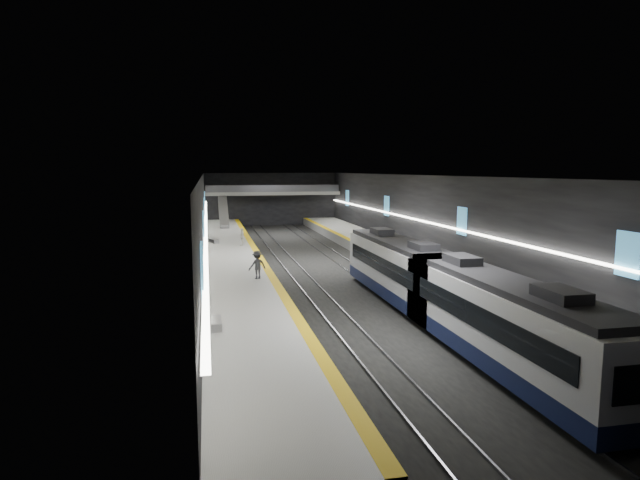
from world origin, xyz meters
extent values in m
plane|color=black|center=(0.00, 0.00, 0.00)|extent=(70.00, 70.00, 0.00)
cube|color=beige|center=(0.00, 0.00, 8.00)|extent=(20.00, 70.00, 0.04)
cube|color=black|center=(-10.00, 0.00, 4.00)|extent=(0.04, 70.00, 8.00)
cube|color=black|center=(10.00, 0.00, 4.00)|extent=(0.04, 70.00, 8.00)
cube|color=black|center=(0.00, 35.00, 4.00)|extent=(20.00, 0.04, 8.00)
cube|color=black|center=(0.00, -35.00, 4.00)|extent=(20.00, 0.04, 8.00)
cube|color=slate|center=(-7.50, 0.00, 0.50)|extent=(5.00, 70.00, 1.00)
cube|color=#B4B4AE|center=(-7.50, 0.00, 1.01)|extent=(5.00, 70.00, 0.02)
cube|color=yellow|center=(-5.30, 0.00, 1.02)|extent=(0.60, 70.00, 0.02)
cube|color=slate|center=(7.50, 0.00, 0.50)|extent=(5.00, 70.00, 1.00)
cube|color=#B4B4AE|center=(7.50, 0.00, 1.01)|extent=(5.00, 70.00, 0.02)
cube|color=yellow|center=(5.30, 0.00, 1.02)|extent=(0.60, 70.00, 0.02)
cube|color=gray|center=(-3.22, 0.00, 0.06)|extent=(0.08, 70.00, 0.12)
cube|color=gray|center=(-1.78, 0.00, 0.06)|extent=(0.08, 70.00, 0.12)
cube|color=gray|center=(1.78, 0.00, 0.06)|extent=(0.08, 70.00, 0.12)
cube|color=gray|center=(3.22, 0.00, 0.06)|extent=(0.08, 70.00, 0.12)
cube|color=#10183D|center=(2.50, -26.50, 0.75)|extent=(2.65, 15.00, 0.80)
cube|color=silver|center=(2.50, -26.50, 2.40)|extent=(2.65, 15.00, 2.50)
cube|color=black|center=(2.50, -26.50, 3.80)|extent=(2.44, 14.25, 0.30)
cube|color=black|center=(2.50, -26.50, 2.45)|extent=(2.69, 13.20, 1.00)
cube|color=#10183D|center=(2.50, -14.25, 0.75)|extent=(2.65, 15.00, 0.80)
cube|color=silver|center=(2.50, -14.25, 2.40)|extent=(2.65, 15.00, 2.50)
cube|color=black|center=(2.50, -14.25, 3.80)|extent=(2.44, 14.25, 0.30)
cube|color=black|center=(2.50, -14.25, 2.45)|extent=(2.69, 13.20, 1.00)
cube|color=black|center=(2.50, -21.77, 2.35)|extent=(1.85, 0.05, 1.20)
cube|color=#4398CB|center=(-9.92, -25.00, 4.50)|extent=(0.10, 1.50, 2.20)
cube|color=#4398CB|center=(-9.92, -8.00, 4.50)|extent=(0.10, 1.50, 2.20)
cube|color=#4398CB|center=(-9.92, 10.00, 4.50)|extent=(0.10, 1.50, 2.20)
cube|color=#4398CB|center=(-9.92, 27.00, 4.50)|extent=(0.10, 1.50, 2.20)
cube|color=#4398CB|center=(9.92, -25.00, 4.50)|extent=(0.10, 1.50, 2.20)
cube|color=#4398CB|center=(9.92, -8.00, 4.50)|extent=(0.10, 1.50, 2.20)
cube|color=#4398CB|center=(9.92, 10.00, 4.50)|extent=(0.10, 1.50, 2.20)
cube|color=#4398CB|center=(9.92, 27.00, 4.50)|extent=(0.10, 1.50, 2.20)
cube|color=white|center=(-9.80, 0.00, 3.80)|extent=(0.25, 68.60, 0.12)
cube|color=white|center=(9.80, 0.00, 3.80)|extent=(0.25, 68.60, 0.12)
cube|color=gray|center=(0.00, 33.00, 5.00)|extent=(20.00, 3.00, 0.50)
cube|color=#47474C|center=(0.00, 31.55, 5.75)|extent=(19.60, 0.08, 1.00)
cube|color=#99999E|center=(-7.50, 26.00, 2.90)|extent=(1.20, 7.50, 3.92)
cube|color=#99999E|center=(-9.37, -21.28, 1.21)|extent=(0.48, 1.71, 0.42)
cube|color=#99999E|center=(-9.12, 9.07, 1.22)|extent=(1.12, 1.85, 0.44)
cube|color=#99999E|center=(9.50, -12.02, 1.20)|extent=(1.02, 1.73, 0.41)
cube|color=#99999E|center=(9.50, 5.82, 1.25)|extent=(0.68, 2.07, 0.50)
imported|color=#BE4651|center=(6.51, -19.91, 1.90)|extent=(0.47, 0.68, 1.80)
imported|color=teal|center=(7.22, -18.17, 1.82)|extent=(1.00, 0.92, 1.65)
imported|color=silver|center=(-6.32, 6.42, 1.87)|extent=(0.67, 1.10, 1.75)
imported|color=#393A40|center=(-6.37, -10.20, 1.98)|extent=(1.44, 1.12, 1.96)
camera|label=1|loc=(-9.67, -46.54, 8.52)|focal=30.00mm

